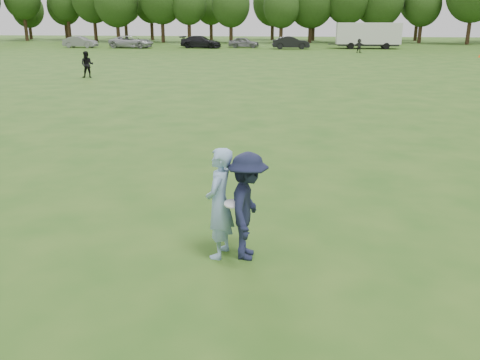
{
  "coord_description": "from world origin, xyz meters",
  "views": [
    {
      "loc": [
        1.3,
        -7.89,
        4.09
      ],
      "look_at": [
        0.26,
        1.26,
        1.1
      ],
      "focal_mm": 38.0,
      "sensor_mm": 36.0,
      "label": 1
    }
  ],
  "objects": [
    {
      "name": "car_d",
      "position": [
        -11.58,
        59.79,
        0.78
      ],
      "size": [
        5.58,
        2.85,
        1.55
      ],
      "primitive_type": "imported",
      "rotation": [
        0.0,
        0.0,
        1.44
      ],
      "color": "black",
      "rests_on": "ground"
    },
    {
      "name": "car_c",
      "position": [
        -20.67,
        58.93,
        0.79
      ],
      "size": [
        5.82,
        2.96,
        1.58
      ],
      "primitive_type": "imported",
      "rotation": [
        0.0,
        0.0,
        1.51
      ],
      "color": "#ACACB1",
      "rests_on": "ground"
    },
    {
      "name": "ground",
      "position": [
        0.0,
        0.0,
        0.0
      ],
      "size": [
        200.0,
        200.0,
        0.0
      ],
      "primitive_type": "plane",
      "color": "#275317",
      "rests_on": "ground"
    },
    {
      "name": "car_b",
      "position": [
        -27.62,
        58.8,
        0.73
      ],
      "size": [
        4.51,
        1.75,
        1.46
      ],
      "primitive_type": "imported",
      "rotation": [
        0.0,
        0.0,
        1.53
      ],
      "color": "slate",
      "rests_on": "ground"
    },
    {
      "name": "car_f",
      "position": [
        0.17,
        59.17,
        0.78
      ],
      "size": [
        4.87,
        2.13,
        1.55
      ],
      "primitive_type": "imported",
      "rotation": [
        0.0,
        0.0,
        1.68
      ],
      "color": "black",
      "rests_on": "ground"
    },
    {
      "name": "cargo_trailer",
      "position": [
        9.95,
        60.98,
        1.78
      ],
      "size": [
        9.0,
        2.75,
        3.2
      ],
      "color": "silver",
      "rests_on": "ground"
    },
    {
      "name": "player_far_a",
      "position": [
        -13.07,
        26.03,
        0.89
      ],
      "size": [
        0.96,
        0.79,
        1.78
      ],
      "primitive_type": "imported",
      "rotation": [
        0.0,
        0.0,
        0.15
      ],
      "color": "black",
      "rests_on": "ground"
    },
    {
      "name": "disc_in_play",
      "position": [
        0.26,
        0.07,
        1.06
      ],
      "size": [
        0.32,
        0.32,
        0.09
      ],
      "color": "white",
      "rests_on": "ground"
    },
    {
      "name": "defender",
      "position": [
        0.51,
        0.26,
        0.95
      ],
      "size": [
        0.74,
        1.25,
        1.91
      ],
      "primitive_type": "imported",
      "rotation": [
        0.0,
        0.0,
        1.55
      ],
      "color": "#181C34",
      "rests_on": "ground"
    },
    {
      "name": "thrower",
      "position": [
        0.02,
        0.26,
        0.99
      ],
      "size": [
        0.59,
        0.79,
        1.98
      ],
      "primitive_type": "imported",
      "rotation": [
        0.0,
        0.0,
        -1.74
      ],
      "color": "#8DB0DA",
      "rests_on": "ground"
    },
    {
      "name": "car_e",
      "position": [
        -6.06,
        61.1,
        0.69
      ],
      "size": [
        4.09,
        1.74,
        1.38
      ],
      "primitive_type": "imported",
      "rotation": [
        0.0,
        0.0,
        1.54
      ],
      "color": "slate",
      "rests_on": "ground"
    },
    {
      "name": "field_cone",
      "position": [
        19.6,
        47.72,
        0.15
      ],
      "size": [
        0.28,
        0.28,
        0.3
      ],
      "primitive_type": "cone",
      "color": "#FF480D",
      "rests_on": "ground"
    },
    {
      "name": "treeline",
      "position": [
        2.81,
        76.9,
        6.26
      ],
      "size": [
        130.35,
        18.39,
        11.74
      ],
      "color": "#332114",
      "rests_on": "ground"
    },
    {
      "name": "player_far_d",
      "position": [
        8.05,
        53.09,
        0.79
      ],
      "size": [
        1.52,
        0.97,
        1.57
      ],
      "primitive_type": "imported",
      "rotation": [
        0.0,
        0.0,
        0.38
      ],
      "color": "#252525",
      "rests_on": "ground"
    }
  ]
}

